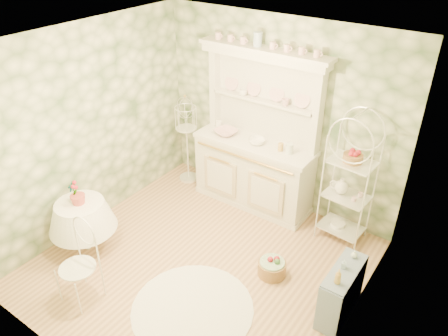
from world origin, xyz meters
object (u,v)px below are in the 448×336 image
Objects in this scene: floor_basket at (272,268)px; bakers_rack at (350,175)px; birdcage_stand at (187,137)px; round_table at (84,226)px; cafe_chair at (77,266)px; kitchen_dresser at (255,133)px; side_shelf at (341,291)px.

bakers_rack is at bearing 71.14° from floor_basket.
bakers_rack is 2.59m from birdcage_stand.
round_table is 2.11m from birdcage_stand.
cafe_chair is 3.05× the size of floor_basket.
cafe_chair is at bearing -101.58° from kitchen_dresser.
cafe_chair reaches higher than side_shelf.
birdcage_stand is (-3.07, 1.19, 0.43)m from side_shelf.
bakers_rack is 1.28× the size of birdcage_stand.
round_table is (-3.06, -0.89, 0.04)m from side_shelf.
kitchen_dresser reaches higher than bakers_rack.
bakers_rack is 6.20× the size of floor_basket.
round_table is at bearing 138.40° from cafe_chair.
side_shelf is 2.39× the size of floor_basket.
cafe_chair is (0.63, -0.58, 0.11)m from round_table.
cafe_chair is 0.63× the size of birdcage_stand.
birdcage_stand reaches higher than cafe_chair.
kitchen_dresser is 1.19× the size of bakers_rack.
floor_basket is at bearing 169.99° from side_shelf.
kitchen_dresser is 7.35× the size of floor_basket.
side_shelf is 3.32m from birdcage_stand.
bakers_rack is 2.59× the size of side_shelf.
cafe_chair reaches higher than round_table.
birdcage_stand is at bearing 90.24° from round_table.
kitchen_dresser is 3.16× the size of round_table.
floor_basket is (2.19, -1.11, -0.65)m from birdcage_stand.
birdcage_stand is (-0.01, 2.08, 0.39)m from round_table.
birdcage_stand is (-1.19, -0.05, -0.39)m from kitchen_dresser.
cafe_chair is 2.75m from birdcage_stand.
side_shelf is 0.91m from floor_basket.
cafe_chair is (-0.56, -2.71, -0.67)m from kitchen_dresser.
bakers_rack is 3.39m from round_table.
kitchen_dresser is at bearing 141.90° from side_shelf.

